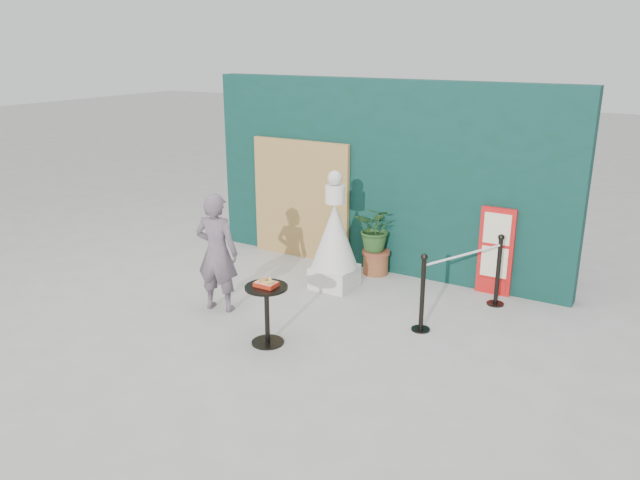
# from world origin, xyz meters

# --- Properties ---
(ground) EXTENTS (60.00, 60.00, 0.00)m
(ground) POSITION_xyz_m (0.00, 0.00, 0.00)
(ground) COLOR #ADAAA5
(ground) RESTS_ON ground
(back_wall) EXTENTS (6.00, 0.30, 3.00)m
(back_wall) POSITION_xyz_m (0.00, 3.15, 1.50)
(back_wall) COLOR #0A3026
(back_wall) RESTS_ON ground
(bamboo_fence) EXTENTS (1.80, 0.08, 2.00)m
(bamboo_fence) POSITION_xyz_m (-1.40, 2.94, 1.00)
(bamboo_fence) COLOR tan
(bamboo_fence) RESTS_ON ground
(woman) EXTENTS (0.67, 0.51, 1.64)m
(woman) POSITION_xyz_m (-1.20, 0.50, 0.82)
(woman) COLOR slate
(woman) RESTS_ON ground
(menu_board) EXTENTS (0.50, 0.07, 1.30)m
(menu_board) POSITION_xyz_m (1.90, 2.95, 0.65)
(menu_board) COLOR red
(menu_board) RESTS_ON ground
(statue) EXTENTS (0.69, 0.69, 1.78)m
(statue) POSITION_xyz_m (-0.23, 2.01, 0.73)
(statue) COLOR white
(statue) RESTS_ON ground
(cafe_table) EXTENTS (0.52, 0.52, 0.75)m
(cafe_table) POSITION_xyz_m (-0.03, -0.01, 0.50)
(cafe_table) COLOR black
(cafe_table) RESTS_ON ground
(food_basket) EXTENTS (0.26, 0.19, 0.11)m
(food_basket) POSITION_xyz_m (-0.03, -0.01, 0.79)
(food_basket) COLOR red
(food_basket) RESTS_ON cafe_table
(planter) EXTENTS (0.65, 0.57, 1.11)m
(planter) POSITION_xyz_m (0.06, 2.84, 0.65)
(planter) COLOR brown
(planter) RESTS_ON ground
(stanchion_barrier) EXTENTS (0.84, 1.54, 1.03)m
(stanchion_barrier) POSITION_xyz_m (1.75, 1.93, 0.49)
(stanchion_barrier) COLOR black
(stanchion_barrier) RESTS_ON ground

